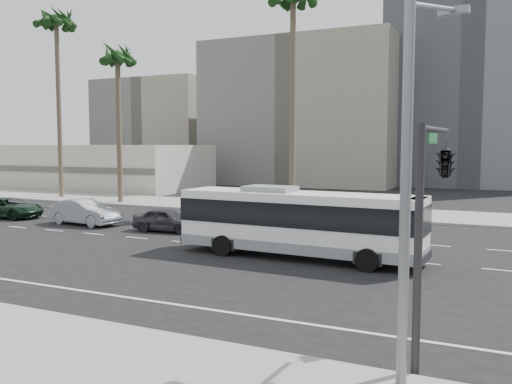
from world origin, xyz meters
The scene contains 16 objects.
ground centered at (0.00, 0.00, 0.00)m, with size 700.00×700.00×0.00m, color black.
sidewalk_north centered at (0.00, 15.50, 0.07)m, with size 120.00×7.00×0.15m, color gray.
commercial_low centered at (-30.00, 25.99, 2.50)m, with size 22.00×12.16×5.00m.
midrise_beige_west centered at (-12.00, 45.00, 9.00)m, with size 24.00×18.00×18.00m, color slate.
midrise_gray_center centered at (8.00, 52.00, 13.00)m, with size 20.00×20.00×26.00m, color #4C4E54.
midrise_beige_far centered at (-38.00, 50.00, 7.50)m, with size 18.00×16.00×15.00m, color slate.
civic_tower centered at (-2.00, 250.00, 38.83)m, with size 42.00×42.00×129.00m.
city_bus centered at (3.75, -1.12, 1.66)m, with size 11.12×2.98×3.17m.
car_a centered at (-5.78, 2.53, 0.68)m, with size 3.99×1.60×1.36m, color #2C2C30.
car_b centered at (-12.01, 2.63, 0.81)m, with size 4.91×1.71×1.62m, color gray.
car_c centered at (-19.10, 2.90, 0.69)m, with size 5.00×2.31×1.39m, color black.
streetlight_corner centered at (10.38, -12.17, 4.74)m, with size 0.89×3.95×8.45m.
traffic_signal centered at (10.66, -9.24, 4.58)m, with size 2.53×3.36×5.50m.
palm_near centered at (-2.55, 14.29, 15.47)m, with size 5.07×5.07×17.07m.
palm_mid centered at (-17.99, 13.44, 12.13)m, with size 4.35×4.35×13.48m.
palm_far centered at (-26.23, 14.99, 16.15)m, with size 5.17×5.17×17.78m.
Camera 1 is at (12.18, -23.59, 5.04)m, focal length 38.11 mm.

